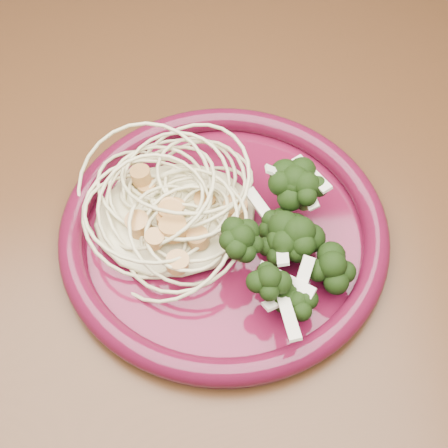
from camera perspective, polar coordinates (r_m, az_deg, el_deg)
name	(u,v)px	position (r m, az deg, el deg)	size (l,w,h in m)	color
dining_table	(188,266)	(0.67, -3.32, -3.90)	(1.20, 0.80, 0.75)	#472814
dinner_plate	(224,230)	(0.56, 0.00, -0.53)	(0.39, 0.39, 0.02)	#4F0B20
spaghetti_pile	(175,210)	(0.56, -4.55, 1.24)	(0.15, 0.13, 0.03)	beige
scallop_cluster	(172,185)	(0.53, -4.80, 3.60)	(0.12, 0.12, 0.04)	tan
broccoli_pile	(287,231)	(0.54, 5.80, -0.62)	(0.09, 0.15, 0.05)	black
onion_garnish	(290,209)	(0.51, 6.08, 1.38)	(0.06, 0.09, 0.05)	beige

